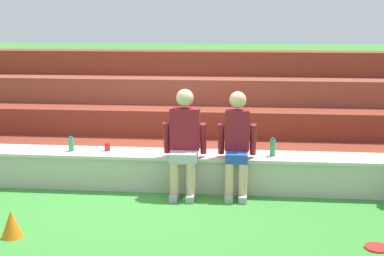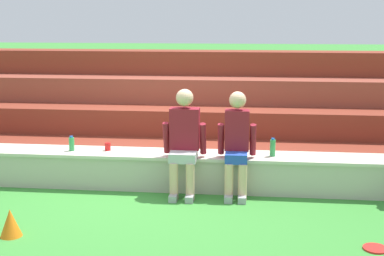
{
  "view_description": "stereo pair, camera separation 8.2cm",
  "coord_description": "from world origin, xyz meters",
  "px_view_note": "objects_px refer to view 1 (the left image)",
  "views": [
    {
      "loc": [
        1.2,
        -6.48,
        2.24
      ],
      "look_at": [
        0.54,
        0.25,
        0.82
      ],
      "focal_mm": 49.37,
      "sensor_mm": 36.0,
      "label": 1
    },
    {
      "loc": [
        1.29,
        -6.47,
        2.24
      ],
      "look_at": [
        0.54,
        0.25,
        0.82
      ],
      "focal_mm": 49.37,
      "sensor_mm": 36.0,
      "label": 2
    }
  ],
  "objects_px": {
    "person_left_of_center": "(184,139)",
    "person_center": "(237,141)",
    "water_bottle_mid_right": "(273,147)",
    "sports_cone": "(12,224)",
    "water_bottle_near_right": "(71,144)",
    "plastic_cup_middle": "(107,147)",
    "frisbee": "(377,248)"
  },
  "relations": [
    {
      "from": "person_left_of_center",
      "to": "person_center",
      "type": "height_order",
      "value": "person_left_of_center"
    },
    {
      "from": "water_bottle_mid_right",
      "to": "person_center",
      "type": "bearing_deg",
      "value": -155.47
    },
    {
      "from": "sports_cone",
      "to": "person_center",
      "type": "bearing_deg",
      "value": 34.27
    },
    {
      "from": "person_left_of_center",
      "to": "water_bottle_mid_right",
      "type": "xyz_separation_m",
      "value": [
        1.13,
        0.24,
        -0.14
      ]
    },
    {
      "from": "water_bottle_near_right",
      "to": "plastic_cup_middle",
      "type": "relative_size",
      "value": 1.92
    },
    {
      "from": "person_center",
      "to": "person_left_of_center",
      "type": "bearing_deg",
      "value": -177.63
    },
    {
      "from": "sports_cone",
      "to": "person_left_of_center",
      "type": "bearing_deg",
      "value": 43.33
    },
    {
      "from": "person_center",
      "to": "sports_cone",
      "type": "height_order",
      "value": "person_center"
    },
    {
      "from": "person_center",
      "to": "water_bottle_mid_right",
      "type": "distance_m",
      "value": 0.52
    },
    {
      "from": "frisbee",
      "to": "person_center",
      "type": "bearing_deg",
      "value": 133.76
    },
    {
      "from": "water_bottle_mid_right",
      "to": "plastic_cup_middle",
      "type": "relative_size",
      "value": 2.28
    },
    {
      "from": "frisbee",
      "to": "water_bottle_mid_right",
      "type": "bearing_deg",
      "value": 119.51
    },
    {
      "from": "person_center",
      "to": "water_bottle_near_right",
      "type": "height_order",
      "value": "person_center"
    },
    {
      "from": "plastic_cup_middle",
      "to": "person_center",
      "type": "bearing_deg",
      "value": -8.79
    },
    {
      "from": "water_bottle_mid_right",
      "to": "frisbee",
      "type": "height_order",
      "value": "water_bottle_mid_right"
    },
    {
      "from": "person_center",
      "to": "plastic_cup_middle",
      "type": "distance_m",
      "value": 1.78
    },
    {
      "from": "person_left_of_center",
      "to": "water_bottle_near_right",
      "type": "bearing_deg",
      "value": 171.5
    },
    {
      "from": "water_bottle_near_right",
      "to": "plastic_cup_middle",
      "type": "bearing_deg",
      "value": 7.68
    },
    {
      "from": "water_bottle_near_right",
      "to": "water_bottle_mid_right",
      "type": "bearing_deg",
      "value": 0.1
    },
    {
      "from": "plastic_cup_middle",
      "to": "frisbee",
      "type": "xyz_separation_m",
      "value": [
        3.16,
        -1.75,
        -0.52
      ]
    },
    {
      "from": "water_bottle_near_right",
      "to": "plastic_cup_middle",
      "type": "xyz_separation_m",
      "value": [
        0.48,
        0.06,
        -0.04
      ]
    },
    {
      "from": "water_bottle_mid_right",
      "to": "frisbee",
      "type": "xyz_separation_m",
      "value": [
        0.96,
        -1.69,
        -0.58
      ]
    },
    {
      "from": "water_bottle_mid_right",
      "to": "water_bottle_near_right",
      "type": "height_order",
      "value": "water_bottle_mid_right"
    },
    {
      "from": "water_bottle_near_right",
      "to": "frisbee",
      "type": "xyz_separation_m",
      "value": [
        3.64,
        -1.69,
        -0.56
      ]
    },
    {
      "from": "water_bottle_mid_right",
      "to": "water_bottle_near_right",
      "type": "xyz_separation_m",
      "value": [
        -2.69,
        -0.0,
        -0.02
      ]
    },
    {
      "from": "person_left_of_center",
      "to": "person_center",
      "type": "distance_m",
      "value": 0.67
    },
    {
      "from": "person_center",
      "to": "sports_cone",
      "type": "bearing_deg",
      "value": -145.73
    },
    {
      "from": "water_bottle_mid_right",
      "to": "plastic_cup_middle",
      "type": "distance_m",
      "value": 2.21
    },
    {
      "from": "person_left_of_center",
      "to": "plastic_cup_middle",
      "type": "xyz_separation_m",
      "value": [
        -1.08,
        0.3,
        -0.2
      ]
    },
    {
      "from": "person_center",
      "to": "water_bottle_near_right",
      "type": "bearing_deg",
      "value": 174.73
    },
    {
      "from": "person_left_of_center",
      "to": "person_center",
      "type": "xyz_separation_m",
      "value": [
        0.67,
        0.03,
        -0.02
      ]
    },
    {
      "from": "person_center",
      "to": "sports_cone",
      "type": "distance_m",
      "value": 2.84
    }
  ]
}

